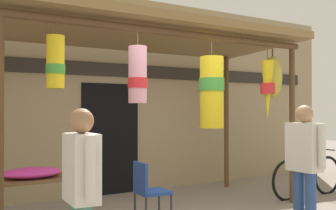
{
  "coord_description": "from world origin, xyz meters",
  "views": [
    {
      "loc": [
        -3.05,
        -4.76,
        1.52
      ],
      "look_at": [
        0.44,
        0.79,
        1.6
      ],
      "focal_mm": 44.89,
      "sensor_mm": 36.0,
      "label": 1
    }
  ],
  "objects_px": {
    "display_table": "(33,183)",
    "parked_bicycle": "(308,177)",
    "folding_chair": "(148,188)",
    "flower_heap_on_table": "(33,173)",
    "vendor_in_orange": "(304,159)",
    "customer_foreground": "(81,185)"
  },
  "relations": [
    {
      "from": "folding_chair",
      "to": "parked_bicycle",
      "type": "distance_m",
      "value": 3.31
    },
    {
      "from": "customer_foreground",
      "to": "parked_bicycle",
      "type": "bearing_deg",
      "value": 18.69
    },
    {
      "from": "vendor_in_orange",
      "to": "parked_bicycle",
      "type": "bearing_deg",
      "value": 38.53
    },
    {
      "from": "folding_chair",
      "to": "vendor_in_orange",
      "type": "height_order",
      "value": "vendor_in_orange"
    },
    {
      "from": "display_table",
      "to": "vendor_in_orange",
      "type": "relative_size",
      "value": 0.9
    },
    {
      "from": "display_table",
      "to": "parked_bicycle",
      "type": "distance_m",
      "value": 4.66
    },
    {
      "from": "folding_chair",
      "to": "display_table",
      "type": "bearing_deg",
      "value": 157.19
    },
    {
      "from": "vendor_in_orange",
      "to": "folding_chair",
      "type": "bearing_deg",
      "value": 135.19
    },
    {
      "from": "display_table",
      "to": "customer_foreground",
      "type": "height_order",
      "value": "customer_foreground"
    },
    {
      "from": "folding_chair",
      "to": "customer_foreground",
      "type": "bearing_deg",
      "value": -134.61
    },
    {
      "from": "customer_foreground",
      "to": "vendor_in_orange",
      "type": "bearing_deg",
      "value": 1.9
    },
    {
      "from": "flower_heap_on_table",
      "to": "folding_chair",
      "type": "relative_size",
      "value": 0.88
    },
    {
      "from": "vendor_in_orange",
      "to": "customer_foreground",
      "type": "bearing_deg",
      "value": -178.1
    },
    {
      "from": "flower_heap_on_table",
      "to": "display_table",
      "type": "bearing_deg",
      "value": 68.45
    },
    {
      "from": "parked_bicycle",
      "to": "display_table",
      "type": "bearing_deg",
      "value": 174.69
    },
    {
      "from": "flower_heap_on_table",
      "to": "parked_bicycle",
      "type": "xyz_separation_m",
      "value": [
        4.65,
        -0.39,
        -0.39
      ]
    },
    {
      "from": "parked_bicycle",
      "to": "customer_foreground",
      "type": "relative_size",
      "value": 1.14
    },
    {
      "from": "flower_heap_on_table",
      "to": "customer_foreground",
      "type": "bearing_deg",
      "value": -93.29
    },
    {
      "from": "folding_chair",
      "to": "vendor_in_orange",
      "type": "relative_size",
      "value": 0.53
    },
    {
      "from": "folding_chair",
      "to": "customer_foreground",
      "type": "relative_size",
      "value": 0.55
    },
    {
      "from": "flower_heap_on_table",
      "to": "vendor_in_orange",
      "type": "height_order",
      "value": "vendor_in_orange"
    },
    {
      "from": "display_table",
      "to": "folding_chair",
      "type": "height_order",
      "value": "folding_chair"
    }
  ]
}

